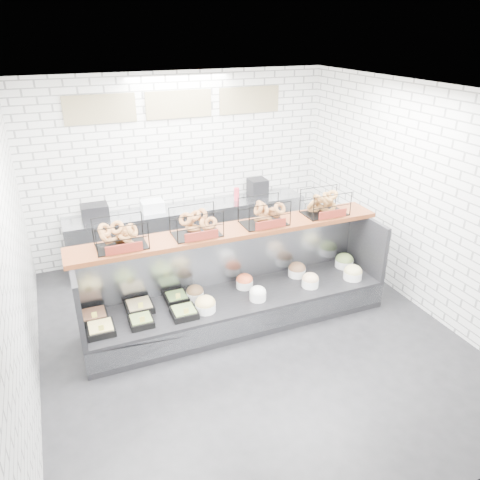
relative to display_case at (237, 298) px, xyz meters
name	(u,v)px	position (x,y,z in m)	size (l,w,h in m)	color
ground	(247,333)	(0.00, -0.34, -0.33)	(5.50, 5.50, 0.00)	black
room_shell	(228,167)	(0.00, 0.26, 1.73)	(5.02, 5.51, 3.01)	white
display_case	(237,298)	(0.00, 0.00, 0.00)	(4.00, 0.90, 1.20)	black
bagel_shelf	(231,221)	(0.00, 0.17, 1.05)	(4.10, 0.50, 0.40)	#4F2310
prep_counter	(190,230)	(-0.01, 2.09, 0.14)	(4.00, 0.60, 1.20)	#93969B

